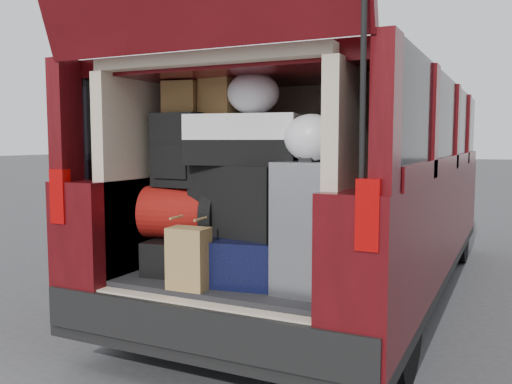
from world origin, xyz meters
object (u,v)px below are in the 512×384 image
black_soft_case (243,200)px  twotone_duffel (245,140)px  black_hardshell (187,254)px  red_duffel (184,213)px  navy_hardshell (242,256)px  silver_roller (312,226)px  kraft_bag (189,258)px  backpack (180,150)px

black_soft_case → twotone_duffel: size_ratio=0.88×
black_hardshell → twotone_duffel: size_ratio=0.80×
red_duffel → navy_hardshell: bearing=-8.7°
silver_roller → kraft_bag: silver_roller is taller
navy_hardshell → red_duffel: bearing=172.1°
navy_hardshell → backpack: backpack is taller
black_hardshell → navy_hardshell: 0.39m
black_hardshell → kraft_bag: (0.24, -0.34, 0.06)m
silver_roller → twotone_duffel: size_ratio=1.08×
black_hardshell → red_duffel: red_duffel is taller
black_hardshell → navy_hardshell: size_ratio=0.87×
black_hardshell → backpack: 0.62m
black_hardshell → backpack: (-0.02, -0.02, 0.62)m
silver_roller → backpack: (-0.84, 0.04, 0.39)m
red_duffel → twotone_duffel: (0.39, 0.03, 0.43)m
navy_hardshell → red_duffel: red_duffel is taller
black_hardshell → black_soft_case: (0.38, 0.00, 0.35)m
navy_hardshell → twotone_duffel: bearing=61.0°
red_duffel → twotone_duffel: 0.58m
silver_roller → black_soft_case: 0.45m
black_hardshell → black_soft_case: 0.52m
black_soft_case → red_duffel: bearing=-165.7°
silver_roller → kraft_bag: 0.66m
black_hardshell → navy_hardshell: (0.38, -0.02, 0.02)m
kraft_bag → red_duffel: size_ratio=0.69×
black_hardshell → backpack: size_ratio=1.15×
black_soft_case → twotone_duffel: (0.01, 0.01, 0.34)m
black_soft_case → backpack: bearing=-167.0°
black_soft_case → navy_hardshell: bearing=-72.2°
black_hardshell → silver_roller: bearing=-12.5°
black_hardshell → silver_roller: silver_roller is taller
kraft_bag → twotone_duffel: twotone_duffel is taller
navy_hardshell → kraft_bag: kraft_bag is taller
navy_hardshell → backpack: (-0.41, -0.01, 0.60)m
silver_roller → kraft_bag: (-0.58, -0.28, -0.17)m
silver_roller → twotone_duffel: twotone_duffel is taller
black_hardshell → kraft_bag: 0.42m
kraft_bag → twotone_duffel: (0.15, 0.35, 0.62)m
silver_roller → red_duffel: 0.81m
red_duffel → silver_roller: bearing=-12.8°
twotone_duffel → black_hardshell: bearing=171.8°
navy_hardshell → black_hardshell: bearing=167.8°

